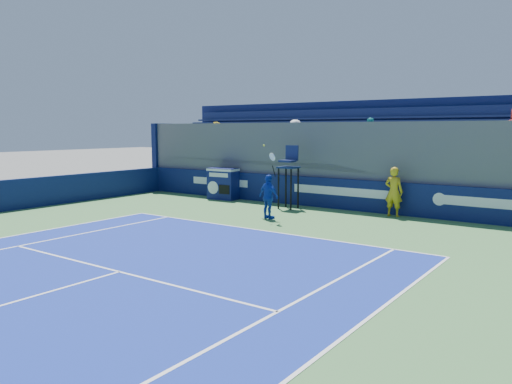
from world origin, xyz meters
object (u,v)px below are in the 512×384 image
Objects in this scene: match_clock at (223,183)px; umpire_chair at (289,170)px; tennis_player at (269,196)px; ball_person at (394,192)px.

umpire_chair is (3.74, -0.51, 0.79)m from match_clock.
tennis_player is (0.66, -2.37, -0.74)m from umpire_chair.
match_clock is at bearing 146.82° from tennis_player.
ball_person is 4.11m from umpire_chair.
tennis_player is at bearing 42.92° from ball_person.
tennis_player is (4.40, -2.88, 0.05)m from match_clock.
umpire_chair is at bearing 105.56° from tennis_player.
ball_person is 0.69× the size of tennis_player.
tennis_player is (-3.35, -2.97, -0.11)m from ball_person.
tennis_player reaches higher than match_clock.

